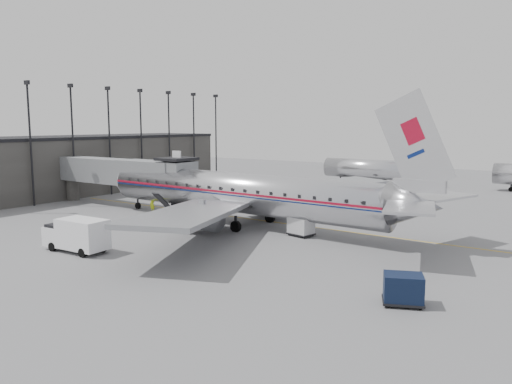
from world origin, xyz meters
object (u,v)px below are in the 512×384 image
(airliner, at_px, (243,193))
(baggage_cart_white, at_px, (301,226))
(service_van, at_px, (76,234))
(ramp_worker, at_px, (152,204))
(baggage_cart_navy, at_px, (403,289))

(airliner, bearing_deg, baggage_cart_white, -5.20)
(airliner, xyz_separation_m, baggage_cart_white, (7.19, -0.97, -2.33))
(service_van, height_order, ramp_worker, service_van)
(baggage_cart_white, bearing_deg, ramp_worker, -171.39)
(service_van, xyz_separation_m, ramp_worker, (-7.92, 15.91, -0.44))
(baggage_cart_white, bearing_deg, service_van, -117.53)
(airliner, height_order, ramp_worker, airliner)
(airliner, bearing_deg, baggage_cart_navy, -29.96)
(ramp_worker, bearing_deg, baggage_cart_navy, -19.88)
(baggage_cart_navy, distance_m, ramp_worker, 35.69)
(service_van, xyz_separation_m, baggage_cart_white, (12.08, 14.91, -0.50))
(baggage_cart_navy, distance_m, baggage_cart_white, 17.86)
(baggage_cart_navy, relative_size, baggage_cart_white, 1.11)
(service_van, height_order, baggage_cart_navy, service_van)
(baggage_cart_navy, bearing_deg, baggage_cart_white, 114.86)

